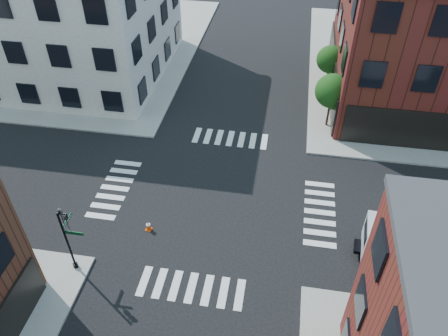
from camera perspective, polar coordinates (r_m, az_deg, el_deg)
ground at (r=29.42m, az=-1.28°, el=-4.17°), size 120.00×120.00×0.00m
sidewalk_nw at (r=52.70m, az=-20.59°, el=14.97°), size 30.00×30.00×0.15m
building_nw at (r=45.79m, az=-22.66°, el=18.23°), size 22.00×16.00×11.00m
tree_near at (r=35.34m, az=14.03°, el=9.52°), size 2.69×2.69×4.49m
tree_far at (r=40.75m, az=13.77°, el=13.44°), size 2.43×2.43×4.07m
signal_pole at (r=25.02m, az=-19.78°, el=-8.10°), size 1.29×1.24×4.60m
box_truck at (r=27.10m, az=26.39°, el=-9.13°), size 7.99×3.08×3.54m
traffic_cone at (r=27.75m, az=-9.85°, el=-7.46°), size 0.44×0.44×0.68m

